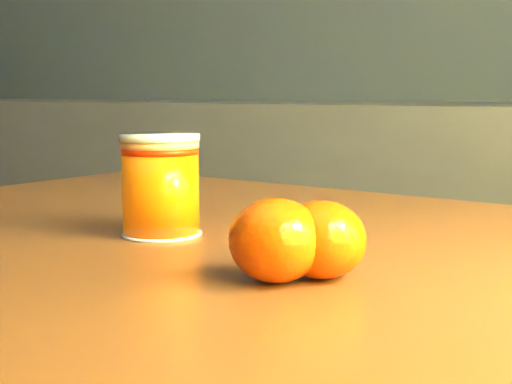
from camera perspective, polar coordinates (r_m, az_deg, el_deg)
The scene contains 5 objects.
kitchen_counter at distance 2.23m, azimuth -3.88°, elevation -4.39°, with size 3.15×0.60×0.90m, color #525358.
table at distance 0.59m, azimuth 1.00°, elevation -15.10°, with size 1.13×0.84×0.80m.
juice_glass at distance 0.64m, azimuth -7.64°, elevation 0.52°, with size 0.07×0.07×0.09m.
orange_front at distance 0.48m, azimuth 1.63°, elevation -3.88°, with size 0.07×0.07×0.06m, color #DB4304.
orange_back at distance 0.49m, azimuth 5.30°, elevation -3.81°, with size 0.06×0.06×0.05m, color #DB4304.
Camera 1 is at (1.26, -0.33, 0.93)m, focal length 50.00 mm.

